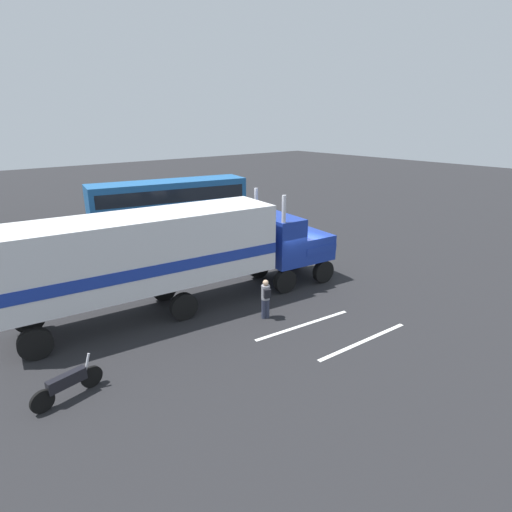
{
  "coord_description": "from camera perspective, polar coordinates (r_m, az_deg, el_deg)",
  "views": [
    {
      "loc": [
        -13.11,
        -13.41,
        7.62
      ],
      "look_at": [
        -1.75,
        0.49,
        1.6
      ],
      "focal_mm": 29.05,
      "sensor_mm": 36.0,
      "label": 1
    }
  ],
  "objects": [
    {
      "name": "motorcycle",
      "position": [
        13.33,
        -24.49,
        -15.72
      ],
      "size": [
        2.09,
        0.53,
        1.12
      ],
      "color": "black",
      "rests_on": "ground_plane"
    },
    {
      "name": "person_bystander",
      "position": [
        16.36,
        1.34,
        -5.74
      ],
      "size": [
        0.39,
        0.48,
        1.63
      ],
      "color": "#2D3347",
      "rests_on": "ground_plane"
    },
    {
      "name": "semi_truck",
      "position": [
        16.94,
        -11.4,
        0.66
      ],
      "size": [
        14.36,
        4.19,
        4.5
      ],
      "color": "#193399",
      "rests_on": "ground_plane"
    },
    {
      "name": "lane_stripe_near",
      "position": [
        16.3,
        6.56,
        -9.43
      ],
      "size": [
        4.39,
        0.68,
        0.01
      ],
      "primitive_type": "cube",
      "rotation": [
        0.0,
        0.0,
        -0.12
      ],
      "color": "silver",
      "rests_on": "ground_plane"
    },
    {
      "name": "parked_bus",
      "position": [
        30.34,
        -11.85,
        7.6
      ],
      "size": [
        11.28,
        4.56,
        3.4
      ],
      "color": "#1E5999",
      "rests_on": "ground_plane"
    },
    {
      "name": "ground_plane",
      "position": [
        20.24,
        4.73,
        -3.64
      ],
      "size": [
        120.0,
        120.0,
        0.0
      ],
      "primitive_type": "plane",
      "color": "#232326"
    },
    {
      "name": "lane_stripe_mid",
      "position": [
        15.62,
        14.6,
        -11.3
      ],
      "size": [
        4.4,
        0.47,
        0.01
      ],
      "primitive_type": "cube",
      "rotation": [
        0.0,
        0.0,
        -0.07
      ],
      "color": "silver",
      "rests_on": "ground_plane"
    },
    {
      "name": "parked_car",
      "position": [
        25.16,
        -29.4,
        0.38
      ],
      "size": [
        4.55,
        2.22,
        1.57
      ],
      "color": "#B7B7BC",
      "rests_on": "ground_plane"
    }
  ]
}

